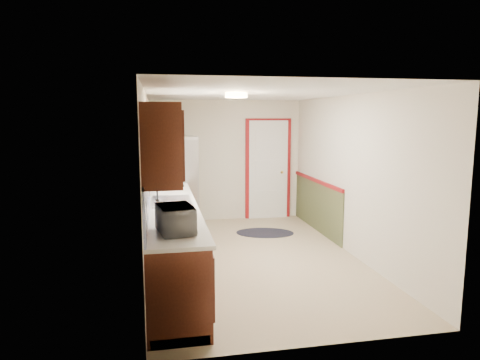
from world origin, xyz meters
name	(u,v)px	position (x,y,z in m)	size (l,w,h in m)	color
room_shell	(254,178)	(0.00, 0.00, 1.20)	(3.20, 5.20, 2.52)	tan
kitchen_run	(169,213)	(-1.24, -0.29, 0.81)	(0.63, 4.00, 2.20)	#3D180E
back_wall_trim	(278,177)	(0.99, 2.21, 0.89)	(1.12, 2.30, 2.08)	maroon
ceiling_fixture	(236,95)	(-0.30, -0.20, 2.36)	(0.30, 0.30, 0.06)	#FFD88C
microwave	(176,216)	(-1.20, -1.78, 1.10)	(0.48, 0.27, 0.33)	white
refrigerator	(178,184)	(-1.02, 1.75, 0.87)	(0.73, 0.73, 1.73)	#B7B7BC
rug	(265,233)	(0.50, 1.30, 0.01)	(1.03, 0.66, 0.01)	black
cooktop	(169,184)	(-1.19, 1.28, 0.95)	(0.48, 0.58, 0.02)	black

